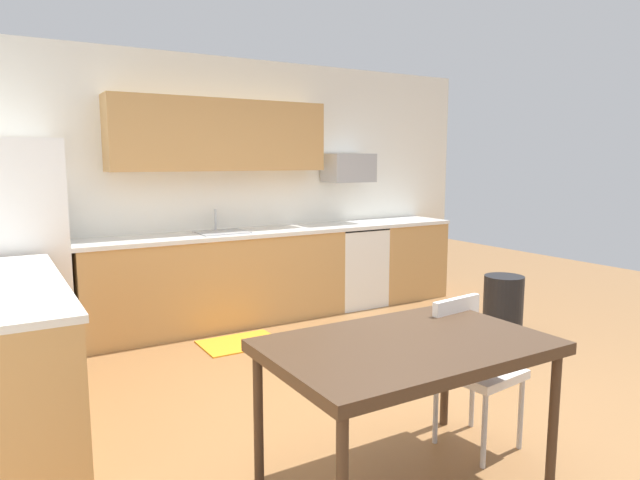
{
  "coord_description": "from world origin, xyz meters",
  "views": [
    {
      "loc": [
        -2.35,
        -2.93,
        1.66
      ],
      "look_at": [
        0.0,
        1.0,
        1.0
      ],
      "focal_mm": 31.35,
      "sensor_mm": 36.0,
      "label": 1
    }
  ],
  "objects": [
    {
      "name": "ground_plane",
      "position": [
        0.0,
        0.0,
        0.0
      ],
      "size": [
        12.0,
        12.0,
        0.0
      ],
      "primitive_type": "plane",
      "color": "olive"
    },
    {
      "name": "wall_back",
      "position": [
        0.0,
        2.65,
        1.35
      ],
      "size": [
        5.8,
        0.1,
        2.7
      ],
      "primitive_type": "cube",
      "color": "white",
      "rests_on": "ground"
    },
    {
      "name": "cabinet_run_back",
      "position": [
        -0.42,
        2.3,
        0.45
      ],
      "size": [
        2.66,
        0.6,
        0.9
      ],
      "primitive_type": "cube",
      "color": "tan",
      "rests_on": "ground"
    },
    {
      "name": "cabinet_run_back_right",
      "position": [
        1.96,
        2.3,
        0.45
      ],
      "size": [
        0.89,
        0.6,
        0.9
      ],
      "primitive_type": "cube",
      "color": "tan",
      "rests_on": "ground"
    },
    {
      "name": "cabinet_run_left",
      "position": [
        -2.3,
        0.8,
        0.45
      ],
      "size": [
        0.6,
        2.0,
        0.9
      ],
      "primitive_type": "cube",
      "color": "tan",
      "rests_on": "ground"
    },
    {
      "name": "countertop_back",
      "position": [
        0.0,
        2.3,
        0.92
      ],
      "size": [
        4.8,
        0.64,
        0.04
      ],
      "primitive_type": "cube",
      "color": "silver",
      "rests_on": "cabinet_run_back"
    },
    {
      "name": "countertop_left",
      "position": [
        -2.3,
        0.8,
        0.92
      ],
      "size": [
        0.64,
        2.0,
        0.04
      ],
      "primitive_type": "cube",
      "color": "silver",
      "rests_on": "cabinet_run_left"
    },
    {
      "name": "upper_cabinets_back",
      "position": [
        -0.3,
        2.43,
        1.9
      ],
      "size": [
        2.2,
        0.34,
        0.7
      ],
      "primitive_type": "cube",
      "color": "tan"
    },
    {
      "name": "refrigerator",
      "position": [
        -2.18,
        2.22,
        0.91
      ],
      "size": [
        0.76,
        0.7,
        1.83
      ],
      "primitive_type": "cube",
      "color": "white",
      "rests_on": "ground"
    },
    {
      "name": "oven_range",
      "position": [
        1.21,
        2.3,
        0.46
      ],
      "size": [
        0.6,
        0.6,
        0.91
      ],
      "color": "white",
      "rests_on": "ground"
    },
    {
      "name": "microwave",
      "position": [
        1.21,
        2.4,
        1.57
      ],
      "size": [
        0.54,
        0.36,
        0.32
      ],
      "primitive_type": "cube",
      "color": "#9EA0A5"
    },
    {
      "name": "sink_basin",
      "position": [
        -0.36,
        2.3,
        0.88
      ],
      "size": [
        0.48,
        0.4,
        0.14
      ],
      "primitive_type": "cube",
      "color": "#A5A8AD",
      "rests_on": "countertop_back"
    },
    {
      "name": "sink_faucet",
      "position": [
        -0.36,
        2.48,
        1.04
      ],
      "size": [
        0.02,
        0.02,
        0.24
      ],
      "primitive_type": "cylinder",
      "color": "#B2B5BA",
      "rests_on": "countertop_back"
    },
    {
      "name": "dining_table",
      "position": [
        -0.6,
        -0.86,
        0.7
      ],
      "size": [
        1.4,
        0.9,
        0.77
      ],
      "color": "#422D1E",
      "rests_on": "ground"
    },
    {
      "name": "chair_near_table",
      "position": [
        0.0,
        -0.7,
        0.5
      ],
      "size": [
        0.44,
        0.44,
        0.85
      ],
      "color": "white",
      "rests_on": "ground"
    },
    {
      "name": "trash_bin",
      "position": [
        1.69,
        0.52,
        0.3
      ],
      "size": [
        0.36,
        0.36,
        0.6
      ],
      "primitive_type": "cylinder",
      "color": "black",
      "rests_on": "ground"
    },
    {
      "name": "floor_mat",
      "position": [
        -0.46,
        1.65,
        0.01
      ],
      "size": [
        0.7,
        0.5,
        0.01
      ],
      "primitive_type": "cube",
      "color": "orange",
      "rests_on": "ground"
    }
  ]
}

